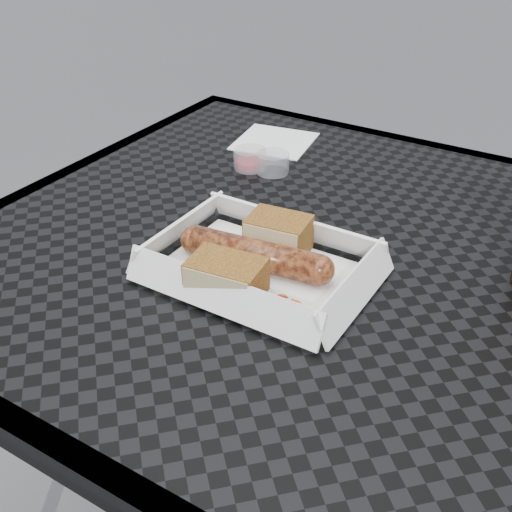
{
  "coord_description": "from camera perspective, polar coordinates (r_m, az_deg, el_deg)",
  "views": [
    {
      "loc": [
        0.32,
        -0.61,
        1.16
      ],
      "look_at": [
        0.01,
        -0.1,
        0.78
      ],
      "focal_mm": 45.0,
      "sensor_mm": 36.0,
      "label": 1
    }
  ],
  "objects": [
    {
      "name": "patio_table",
      "position": [
        0.85,
        3.03,
        -2.88
      ],
      "size": [
        0.8,
        0.8,
        0.74
      ],
      "color": "black",
      "rests_on": "ground"
    },
    {
      "name": "food_tray",
      "position": [
        0.74,
        0.41,
        -1.48
      ],
      "size": [
        0.22,
        0.15,
        0.0
      ],
      "primitive_type": "cube",
      "color": "white",
      "rests_on": "patio_table"
    },
    {
      "name": "bratwurst",
      "position": [
        0.73,
        -0.1,
        0.14
      ],
      "size": [
        0.19,
        0.06,
        0.04
      ],
      "rotation": [
        0.0,
        0.0,
        0.13
      ],
      "color": "brown",
      "rests_on": "food_tray"
    },
    {
      "name": "bread_near",
      "position": [
        0.76,
        2.01,
        1.91
      ],
      "size": [
        0.08,
        0.06,
        0.04
      ],
      "primitive_type": "cube",
      "rotation": [
        0.0,
        0.0,
        0.13
      ],
      "color": "brown",
      "rests_on": "food_tray"
    },
    {
      "name": "bread_far",
      "position": [
        0.69,
        -2.64,
        -1.9
      ],
      "size": [
        0.09,
        0.06,
        0.04
      ],
      "primitive_type": "cube",
      "rotation": [
        0.0,
        0.0,
        0.13
      ],
      "color": "brown",
      "rests_on": "food_tray"
    },
    {
      "name": "veg_garnish",
      "position": [
        0.68,
        2.45,
        -4.6
      ],
      "size": [
        0.03,
        0.03,
        0.0
      ],
      "color": "#EA380A",
      "rests_on": "food_tray"
    },
    {
      "name": "napkin",
      "position": [
        1.08,
        1.66,
        10.16
      ],
      "size": [
        0.14,
        0.14,
        0.0
      ],
      "primitive_type": "cube",
      "rotation": [
        0.0,
        0.0,
        0.17
      ],
      "color": "white",
      "rests_on": "patio_table"
    },
    {
      "name": "condiment_cup_sauce",
      "position": [
        0.98,
        -0.54,
        8.64
      ],
      "size": [
        0.05,
        0.05,
        0.03
      ],
      "primitive_type": "cylinder",
      "color": "maroon",
      "rests_on": "patio_table"
    },
    {
      "name": "condiment_cup_empty",
      "position": [
        0.97,
        1.49,
        8.28
      ],
      "size": [
        0.05,
        0.05,
        0.03
      ],
      "primitive_type": "cylinder",
      "color": "silver",
      "rests_on": "patio_table"
    }
  ]
}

